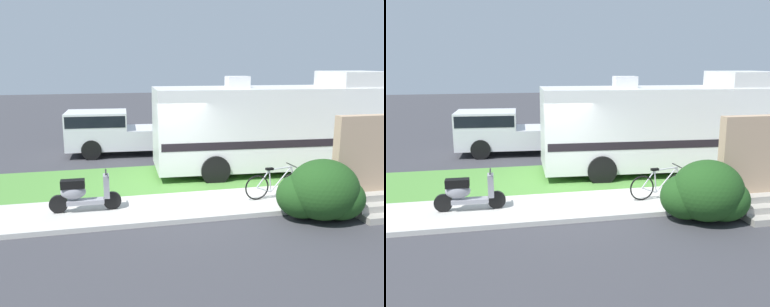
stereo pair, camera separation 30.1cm
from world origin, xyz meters
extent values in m
plane|color=#38383D|center=(0.00, 0.00, 0.00)|extent=(80.00, 80.00, 0.00)
cube|color=beige|center=(0.00, -1.20, 0.06)|extent=(24.00, 2.00, 0.12)
cube|color=#4C8438|center=(0.00, 1.50, 0.04)|extent=(24.00, 3.40, 0.08)
cube|color=silver|center=(3.70, 1.71, 1.58)|extent=(7.74, 2.76, 2.56)
cube|color=silver|center=(6.60, 1.54, 3.11)|extent=(1.93, 2.30, 0.50)
cube|color=black|center=(3.70, 1.71, 1.20)|extent=(7.59, 2.77, 0.24)
cube|color=black|center=(7.48, 1.48, 2.03)|extent=(0.20, 1.97, 0.90)
cube|color=silver|center=(2.56, 1.78, 3.04)|extent=(0.73, 0.64, 0.36)
cylinder|color=black|center=(6.12, 2.67, 0.45)|extent=(0.92, 0.33, 0.90)
cylinder|color=black|center=(5.99, 0.46, 0.45)|extent=(0.92, 0.33, 0.90)
cylinder|color=black|center=(1.67, 2.94, 0.45)|extent=(0.92, 0.33, 0.90)
cylinder|color=black|center=(1.54, 0.73, 0.45)|extent=(0.92, 0.33, 0.90)
cylinder|color=black|center=(-1.63, -1.13, 0.34)|extent=(0.44, 0.11, 0.44)
cylinder|color=black|center=(-2.90, -1.11, 0.34)|extent=(0.44, 0.11, 0.44)
cube|color=gray|center=(-2.27, -1.12, 0.36)|extent=(0.89, 0.29, 0.10)
cube|color=black|center=(-2.55, -1.11, 0.82)|extent=(0.56, 0.27, 0.20)
ellipsoid|color=gray|center=(-2.55, -1.11, 0.62)|extent=(0.60, 0.31, 0.36)
cube|color=gray|center=(-1.76, -1.13, 0.72)|extent=(0.14, 0.32, 0.56)
cylinder|color=black|center=(-1.76, -1.13, 1.07)|extent=(0.04, 0.50, 0.04)
sphere|color=white|center=(-1.76, -1.13, 0.90)|extent=(0.12, 0.12, 0.12)
torus|color=black|center=(3.16, -1.22, 0.45)|extent=(0.67, 0.07, 0.67)
torus|color=black|center=(2.09, -1.27, 0.45)|extent=(0.67, 0.07, 0.67)
cylinder|color=silver|center=(2.78, -1.24, 0.63)|extent=(0.60, 0.07, 0.67)
cylinder|color=silver|center=(2.47, -1.26, 0.60)|extent=(0.10, 0.04, 0.60)
cylinder|color=silver|center=(2.75, -1.24, 0.93)|extent=(0.64, 0.07, 0.09)
cylinder|color=silver|center=(2.30, -1.26, 0.38)|extent=(0.42, 0.06, 0.18)
cylinder|color=silver|center=(2.26, -1.27, 0.68)|extent=(0.37, 0.05, 0.47)
cylinder|color=silver|center=(3.11, -1.22, 0.70)|extent=(0.12, 0.04, 0.51)
cube|color=black|center=(2.43, -1.26, 0.93)|extent=(0.20, 0.11, 0.06)
cylinder|color=black|center=(3.07, -1.23, 0.99)|extent=(0.05, 0.52, 0.03)
cube|color=silver|center=(-1.89, 5.89, 1.01)|extent=(2.49, 2.07, 1.47)
cube|color=black|center=(-1.89, 5.89, 1.45)|extent=(2.37, 2.09, 0.44)
cube|color=silver|center=(0.73, 5.71, 0.67)|extent=(3.01, 2.11, 0.77)
cylinder|color=black|center=(-2.14, 4.98, 0.38)|extent=(0.77, 0.29, 0.76)
cylinder|color=black|center=(-2.01, 6.82, 0.38)|extent=(0.77, 0.29, 0.76)
cylinder|color=black|center=(1.01, 4.77, 0.38)|extent=(0.77, 0.29, 0.76)
cylinder|color=black|center=(1.13, 6.61, 0.38)|extent=(0.77, 0.29, 0.76)
cube|color=#9E998E|center=(4.76, -2.80, 0.08)|extent=(1.40, 0.96, 0.16)
cube|color=#9E998E|center=(4.76, -2.64, 0.24)|extent=(1.40, 0.64, 0.16)
cube|color=#9E998E|center=(4.76, -2.48, 0.40)|extent=(1.40, 0.32, 0.16)
cube|color=tan|center=(4.76, -2.17, 1.20)|extent=(2.00, 0.30, 2.40)
ellipsoid|color=#1E4719|center=(3.16, -2.70, 0.76)|extent=(1.69, 1.52, 1.43)
ellipsoid|color=#1E4719|center=(2.74, -2.53, 0.59)|extent=(1.26, 1.14, 1.07)
ellipsoid|color=#1E4719|center=(3.54, -2.83, 0.55)|extent=(1.18, 1.06, 1.00)
cylinder|color=brown|center=(5.11, -0.86, 0.23)|extent=(0.07, 0.07, 0.21)
cylinder|color=brown|center=(5.11, -0.86, 0.35)|extent=(0.03, 0.03, 0.04)
cylinder|color=black|center=(5.11, -0.86, 0.38)|extent=(0.04, 0.04, 0.02)
cylinder|color=navy|center=(4.68, -1.55, 0.22)|extent=(0.07, 0.07, 0.21)
cylinder|color=navy|center=(4.68, -1.55, 0.35)|extent=(0.03, 0.03, 0.04)
cylinder|color=black|center=(4.68, -1.55, 0.38)|extent=(0.03, 0.03, 0.02)
camera|label=1|loc=(-1.95, -11.08, 3.67)|focal=39.06mm
camera|label=2|loc=(-1.66, -11.15, 3.67)|focal=39.06mm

